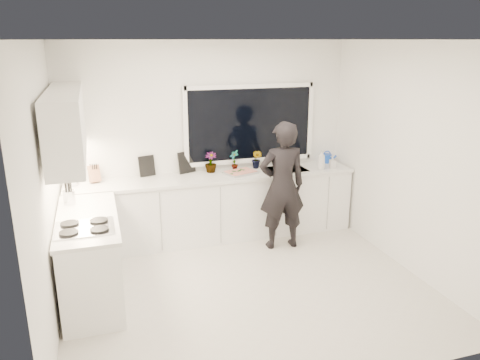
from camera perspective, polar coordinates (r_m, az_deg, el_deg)
name	(u,v)px	position (r m, az deg, el deg)	size (l,w,h in m)	color
floor	(247,287)	(5.48, 0.91, -12.91)	(4.00, 3.50, 0.02)	beige
wall_back	(209,140)	(6.59, -3.85, 4.90)	(4.00, 0.02, 2.70)	white
wall_left	(44,190)	(4.74, -22.76, -1.15)	(0.02, 3.50, 2.70)	white
wall_right	(409,159)	(5.88, 19.95, 2.45)	(0.02, 3.50, 2.70)	white
ceiling	(249,38)	(4.76, 1.07, 16.87)	(4.00, 3.50, 0.02)	white
window	(250,124)	(6.68, 1.23, 6.85)	(1.80, 0.02, 1.00)	black
base_cabinets_back	(215,208)	(6.55, -3.05, -3.44)	(3.92, 0.58, 0.88)	white
base_cabinets_left	(91,258)	(5.37, -17.72, -9.01)	(0.58, 1.60, 0.88)	white
countertop_back	(215,177)	(6.40, -3.09, 0.40)	(3.94, 0.62, 0.04)	silver
countertop_left	(87,218)	(5.19, -18.16, -4.42)	(0.62, 1.60, 0.04)	silver
upper_cabinets	(66,124)	(5.29, -20.40, 6.46)	(0.34, 2.10, 0.70)	white
sink	(286,172)	(6.74, 5.57, 0.93)	(0.58, 0.42, 0.14)	silver
faucet	(281,158)	(6.88, 4.96, 2.64)	(0.03, 0.03, 0.22)	silver
stovetop	(84,227)	(4.85, -18.44, -5.50)	(0.56, 0.48, 0.03)	black
person	(282,186)	(6.15, 5.16, -0.73)	(0.63, 0.41, 1.72)	black
pizza_tray	(241,173)	(6.47, 0.08, 0.92)	(0.41, 0.31, 0.03)	silver
pizza	(241,171)	(6.46, 0.08, 1.06)	(0.38, 0.27, 0.01)	red
watering_can	(327,158)	(7.16, 10.54, 2.61)	(0.14, 0.14, 0.13)	blue
paper_towel_roll	(71,175)	(6.29, -19.91, 0.53)	(0.11, 0.11, 0.26)	white
knife_block	(94,174)	(6.33, -17.34, 0.68)	(0.13, 0.10, 0.22)	#946945
utensil_crock	(69,197)	(5.59, -20.09, -2.01)	(0.13, 0.13, 0.16)	silver
picture_frame_large	(147,166)	(6.45, -11.29, 1.69)	(0.22, 0.02, 0.28)	black
picture_frame_small	(187,162)	(6.52, -6.53, 2.17)	(0.25, 0.02, 0.30)	black
herb_plants	(231,161)	(6.59, -1.11, 2.35)	(0.86, 0.19, 0.29)	#26662D
soap_bottles	(324,160)	(6.79, 10.24, 2.40)	(0.30, 0.14, 0.28)	#D8BF66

